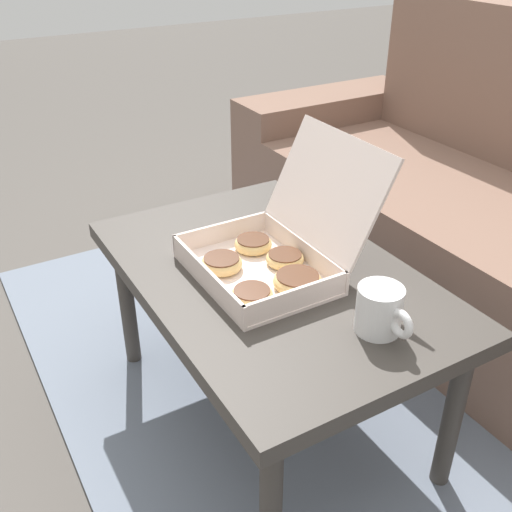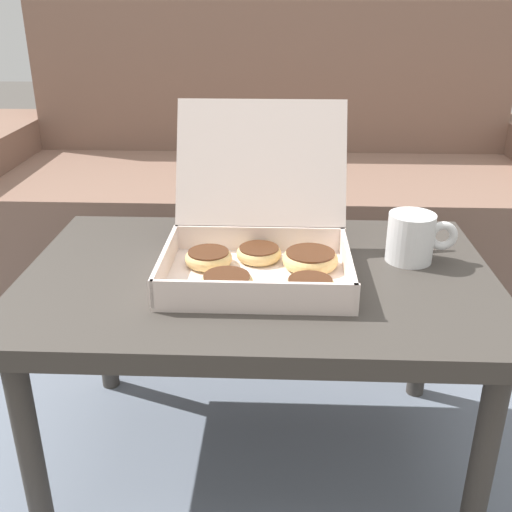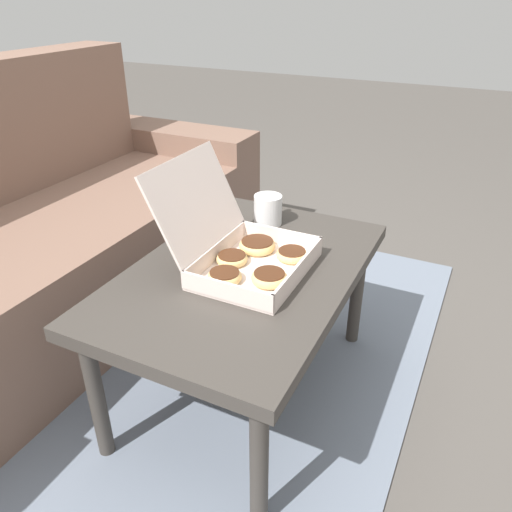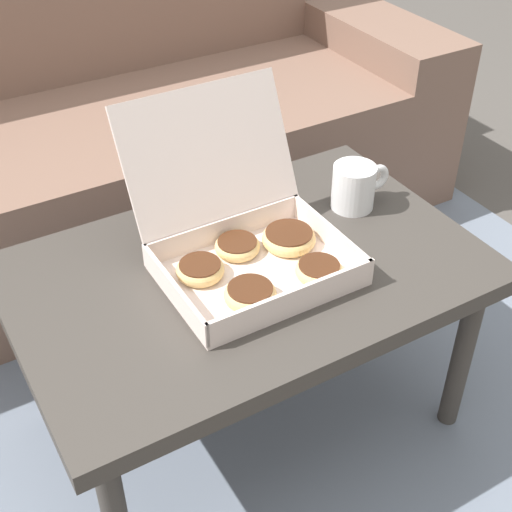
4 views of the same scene
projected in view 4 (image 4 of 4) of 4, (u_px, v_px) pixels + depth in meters
The scene contains 6 objects.
ground_plane at pixel (226, 388), 1.76m from camera, with size 12.00×12.00×0.00m, color #514C47.
area_rug at pixel (174, 316), 1.96m from camera, with size 2.25×1.84×0.01m, color slate.
couch at pixel (96, 142), 2.11m from camera, with size 2.13×0.78×0.94m.
coffee_table at pixel (248, 285), 1.43m from camera, with size 0.92×0.60×0.46m.
pastry_box at pixel (249, 243), 1.37m from camera, with size 0.35×0.38×0.30m.
coffee_mug at pixel (355, 186), 1.54m from camera, with size 0.14×0.09×0.10m.
Camera 4 is at (-0.54, -1.07, 1.33)m, focal length 50.00 mm.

